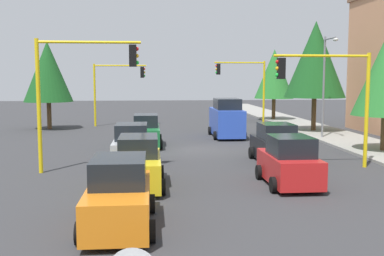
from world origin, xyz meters
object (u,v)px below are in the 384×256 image
at_px(traffic_signal_near_right, 79,79).
at_px(tree_roadside_far, 274,74).
at_px(traffic_signal_near_left, 329,87).
at_px(car_green, 146,132).
at_px(car_red, 289,163).
at_px(car_orange, 119,196).
at_px(tree_roadside_mid, 315,60).
at_px(tree_opposite_side, 48,72).
at_px(car_yellow, 139,164).
at_px(car_black, 275,145).
at_px(traffic_signal_far_left, 244,80).
at_px(car_silver, 132,146).
at_px(street_lamp_curbside, 326,76).
at_px(delivery_van_blue, 227,119).
at_px(traffic_signal_far_right, 116,82).

xyz_separation_m(traffic_signal_near_right, tree_roadside_far, (-24.00, 15.23, 0.41)).
bearing_deg(traffic_signal_near_left, car_green, -131.64).
bearing_deg(car_red, car_orange, -54.26).
height_order(traffic_signal_near_left, tree_roadside_mid, tree_roadside_mid).
xyz_separation_m(traffic_signal_near_right, tree_opposite_side, (-18.00, -5.27, 0.55)).
bearing_deg(traffic_signal_near_right, tree_opposite_side, -163.70).
bearing_deg(traffic_signal_near_right, car_yellow, 41.05).
bearing_deg(car_green, car_orange, -2.11).
xyz_separation_m(tree_opposite_side, car_black, (16.42, 14.59, -3.83)).
distance_m(traffic_signal_far_left, tree_opposite_side, 16.84).
bearing_deg(traffic_signal_far_left, car_silver, -26.97).
relative_size(traffic_signal_near_left, street_lamp_curbside, 0.77).
height_order(tree_roadside_far, car_yellow, tree_roadside_far).
distance_m(tree_roadside_far, delivery_van_blue, 14.50).
height_order(traffic_signal_near_left, traffic_signal_far_left, traffic_signal_far_left).
bearing_deg(car_green, delivery_van_blue, 125.11).
bearing_deg(car_red, delivery_van_blue, -179.79).
bearing_deg(traffic_signal_near_left, car_black, -127.57).
xyz_separation_m(traffic_signal_near_left, tree_roadside_far, (-24.00, 3.85, 0.77)).
bearing_deg(tree_roadside_mid, street_lamp_curbside, -10.33).
relative_size(traffic_signal_far_left, tree_roadside_far, 0.82).
xyz_separation_m(car_green, car_yellow, (10.67, -0.16, 0.00)).
bearing_deg(car_red, traffic_signal_far_left, 172.94).
bearing_deg(street_lamp_curbside, delivery_van_blue, -107.17).
distance_m(tree_roadside_mid, car_red, 19.35).
relative_size(car_black, car_green, 0.90).
xyz_separation_m(traffic_signal_far_left, delivery_van_blue, (8.40, -2.95, -2.76)).
xyz_separation_m(tree_roadside_mid, car_black, (12.42, -6.41, -4.72)).
bearing_deg(car_black, tree_roadside_far, 165.23).
xyz_separation_m(traffic_signal_near_right, car_green, (-7.61, 2.82, -3.28)).
relative_size(traffic_signal_far_left, car_silver, 1.46).
bearing_deg(traffic_signal_near_right, street_lamp_curbside, 122.76).
relative_size(tree_opposite_side, car_silver, 1.84).
bearing_deg(car_green, car_black, 47.16).
height_order(traffic_signal_far_left, car_orange, traffic_signal_far_left).
bearing_deg(street_lamp_curbside, car_black, -34.95).
xyz_separation_m(traffic_signal_near_right, street_lamp_curbside, (-9.61, 14.93, 0.17)).
bearing_deg(car_orange, car_red, 125.74).
bearing_deg(traffic_signal_far_right, tree_opposite_side, -69.47).
relative_size(delivery_van_blue, car_black, 1.28).
bearing_deg(car_yellow, car_red, 87.32).
relative_size(car_green, car_silver, 1.06).
distance_m(tree_roadside_far, car_silver, 26.01).
distance_m(traffic_signal_near_right, tree_roadside_far, 28.43).
bearing_deg(traffic_signal_far_right, traffic_signal_near_left, 29.48).
height_order(traffic_signal_near_left, street_lamp_curbside, street_lamp_curbside).
bearing_deg(car_green, car_silver, -6.28).
xyz_separation_m(traffic_signal_near_left, car_red, (3.33, -2.84, -2.92)).
distance_m(car_orange, car_silver, 9.67).
distance_m(delivery_van_blue, car_green, 6.94).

